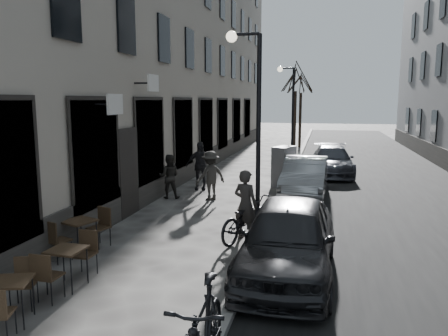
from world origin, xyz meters
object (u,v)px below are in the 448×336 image
at_px(streetlamp_near, 252,110).
at_px(car_mid, 305,177).
at_px(bistro_set_a, 12,297).
at_px(streetlamp_far, 290,105).
at_px(bistro_set_c, 79,233).
at_px(tree_far, 301,82).
at_px(bicycle, 245,218).
at_px(utility_cabinet, 284,166).
at_px(car_near, 288,238).
at_px(bistro_set_b, 67,264).
at_px(tree_near, 296,78).
at_px(pedestrian_far, 200,166).
at_px(pedestrian_near, 169,176).
at_px(pedestrian_mid, 211,176).
at_px(car_far, 332,161).

xyz_separation_m(streetlamp_near, car_mid, (1.17, 4.64, -2.47)).
bearing_deg(bistro_set_a, streetlamp_far, 62.30).
xyz_separation_m(streetlamp_far, bistro_set_c, (-3.46, -14.48, -2.70)).
distance_m(tree_far, car_mid, 16.88).
bearing_deg(bicycle, utility_cabinet, -69.90).
bearing_deg(streetlamp_far, car_near, -85.43).
bearing_deg(utility_cabinet, bistro_set_b, -83.93).
bearing_deg(streetlamp_near, car_mid, 75.81).
distance_m(bistro_set_b, car_near, 4.16).
xyz_separation_m(tree_near, bicycle, (-0.10, -15.67, -4.13)).
relative_size(bistro_set_a, pedestrian_far, 0.78).
xyz_separation_m(utility_cabinet, car_near, (0.90, -8.94, -0.05)).
height_order(streetlamp_far, pedestrian_near, streetlamp_far).
bearing_deg(pedestrian_mid, bistro_set_a, 41.85).
bearing_deg(utility_cabinet, bistro_set_c, -91.11).
distance_m(bistro_set_c, pedestrian_far, 7.44).
xyz_separation_m(streetlamp_near, pedestrian_mid, (-1.96, 3.33, -2.32)).
height_order(utility_cabinet, car_mid, utility_cabinet).
bearing_deg(pedestrian_far, streetlamp_near, -65.92).
height_order(tree_far, pedestrian_mid, tree_far).
bearing_deg(car_far, pedestrian_far, -140.06).
relative_size(streetlamp_near, car_mid, 1.21).
distance_m(bistro_set_c, pedestrian_mid, 6.01).
bearing_deg(bistro_set_b, pedestrian_near, 97.42).
relative_size(bistro_set_c, utility_cabinet, 0.99).
distance_m(tree_near, pedestrian_far, 11.13).
height_order(bistro_set_a, pedestrian_far, pedestrian_far).
height_order(streetlamp_far, utility_cabinet, streetlamp_far).
distance_m(streetlamp_far, pedestrian_near, 9.71).
xyz_separation_m(bistro_set_b, car_near, (3.87, 1.50, 0.30)).
bearing_deg(car_mid, pedestrian_far, 177.95).
relative_size(utility_cabinet, pedestrian_near, 1.03).
distance_m(tree_far, utility_cabinet, 15.22).
distance_m(streetlamp_near, bistro_set_c, 5.04).
bearing_deg(pedestrian_mid, car_near, 74.87).
height_order(bistro_set_b, car_mid, car_mid).
height_order(tree_near, pedestrian_far, tree_near).
height_order(utility_cabinet, car_far, utility_cabinet).
relative_size(bistro_set_b, car_mid, 0.36).
xyz_separation_m(streetlamp_near, bicycle, (-0.03, -0.67, -2.63)).
bearing_deg(pedestrian_far, pedestrian_near, -116.30).
height_order(streetlamp_far, car_far, streetlamp_far).
distance_m(pedestrian_near, car_far, 8.38).
bearing_deg(pedestrian_far, bistro_set_c, -100.67).
relative_size(pedestrian_near, car_near, 0.35).
bearing_deg(pedestrian_near, pedestrian_far, -124.03).
bearing_deg(pedestrian_mid, car_mid, 159.94).
bearing_deg(bistro_set_a, pedestrian_far, 71.34).
bearing_deg(bistro_set_b, utility_cabinet, 75.90).
relative_size(tree_near, bicycle, 2.80).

